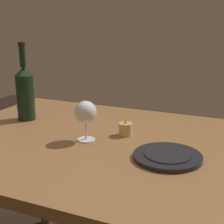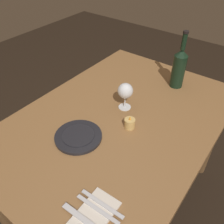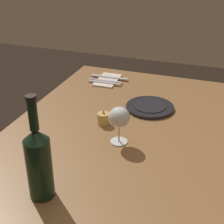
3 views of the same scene
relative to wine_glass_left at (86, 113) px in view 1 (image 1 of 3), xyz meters
The scene contains 5 objects.
dining_table 0.21m from the wine_glass_left, 13.66° to the left, with size 1.30×0.90×0.74m.
wine_glass_left is the anchor object (origin of this frame).
wine_bottle 0.38m from the wine_glass_left, 160.86° to the left, with size 0.08×0.08×0.33m.
votive_candle 0.17m from the wine_glass_left, 43.12° to the left, with size 0.05×0.05×0.07m.
dinner_plate 0.33m from the wine_glass_left, ahead, with size 0.22×0.22×0.02m.
Camera 1 is at (0.45, -1.02, 1.17)m, focal length 52.94 mm.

